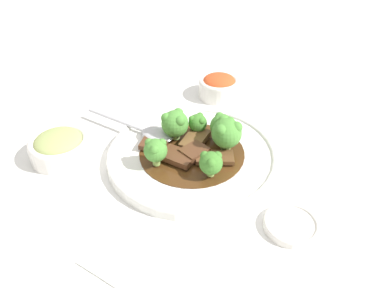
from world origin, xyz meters
TOP-DOWN VIEW (x-y plane):
  - ground_plane at (0.00, 0.00)m, footprint 4.00×4.00m
  - main_plate at (0.00, 0.00)m, footprint 0.31×0.31m
  - beef_strip_0 at (0.07, 0.03)m, footprint 0.05×0.05m
  - beef_strip_1 at (-0.01, 0.01)m, footprint 0.05×0.05m
  - beef_strip_2 at (-0.05, 0.00)m, footprint 0.07×0.06m
  - beef_strip_3 at (0.01, -0.02)m, footprint 0.04×0.07m
  - beef_strip_4 at (0.01, 0.03)m, footprint 0.06×0.04m
  - broccoli_floret_0 at (-0.06, 0.04)m, footprint 0.04×0.04m
  - broccoli_floret_1 at (0.05, -0.02)m, footprint 0.05×0.05m
  - broccoli_floret_2 at (-0.03, -0.06)m, footprint 0.05×0.05m
  - broccoli_floret_3 at (0.03, 0.06)m, footprint 0.04×0.04m
  - broccoli_floret_4 at (0.02, -0.05)m, footprint 0.04×0.04m
  - broccoli_floret_5 at (-0.05, -0.04)m, footprint 0.05×0.05m
  - serving_spoon at (0.09, 0.00)m, footprint 0.21×0.05m
  - side_bowl_kimchi at (0.07, -0.23)m, footprint 0.09×0.09m
  - side_bowl_appetizer at (0.21, 0.12)m, footprint 0.11×0.11m
  - sauce_dish at (-0.21, 0.06)m, footprint 0.08×0.08m
  - paper_napkin at (-0.05, 0.24)m, footprint 0.12×0.08m

SIDE VIEW (x-z plane):
  - ground_plane at x=0.00m, z-range 0.00..0.00m
  - paper_napkin at x=-0.05m, z-range 0.00..0.01m
  - sauce_dish at x=-0.21m, z-range 0.00..0.01m
  - main_plate at x=0.00m, z-range 0.00..0.02m
  - beef_strip_2 at x=-0.05m, z-range 0.02..0.03m
  - beef_strip_0 at x=0.07m, z-range 0.02..0.03m
  - beef_strip_4 at x=0.01m, z-range 0.02..0.03m
  - side_bowl_appetizer at x=0.21m, z-range 0.00..0.05m
  - serving_spoon at x=0.09m, z-range 0.02..0.03m
  - beef_strip_3 at x=0.01m, z-range 0.02..0.03m
  - beef_strip_1 at x=-0.01m, z-range 0.02..0.03m
  - side_bowl_kimchi at x=0.07m, z-range 0.00..0.05m
  - broccoli_floret_4 at x=0.02m, z-range 0.02..0.06m
  - broccoli_floret_0 at x=-0.06m, z-range 0.02..0.07m
  - broccoli_floret_2 at x=-0.03m, z-range 0.02..0.07m
  - broccoli_floret_3 at x=0.03m, z-range 0.02..0.07m
  - broccoli_floret_1 at x=0.05m, z-range 0.02..0.08m
  - broccoli_floret_5 at x=-0.05m, z-range 0.02..0.09m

